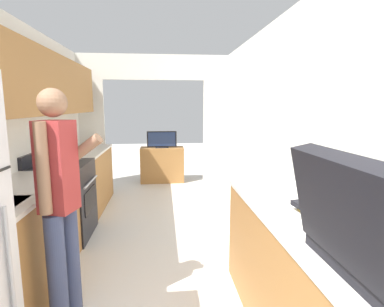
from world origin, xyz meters
The scene contains 12 objects.
wall_left centered at (-1.32, 2.37, 1.50)m, with size 0.38×7.44×2.50m.
wall_right centered at (1.40, 1.92, 1.25)m, with size 0.06×7.44×2.50m.
wall_far_with_doorway centered at (0.00, 5.07, 1.46)m, with size 3.13×0.06×2.50m.
counter_left centered at (-1.07, 2.94, 0.46)m, with size 0.62×3.77×0.91m.
counter_right centered at (1.07, 1.07, 0.46)m, with size 0.62×2.02×0.91m.
range_oven centered at (-1.06, 3.04, 0.46)m, with size 0.66×0.76×1.05m.
person centered at (-0.58, 1.54, 0.92)m, with size 0.54×0.44×1.70m.
suitcase centered at (0.99, 0.47, 1.07)m, with size 0.53×0.65×0.51m.
book_stack centered at (1.07, 1.08, 0.95)m, with size 0.23×0.31×0.08m.
tv_cabinet centered at (0.13, 5.62, 0.36)m, with size 0.89×0.42×0.73m.
television centered at (0.13, 5.58, 0.89)m, with size 0.61×0.16×0.34m.
knife centered at (-1.06, 3.59, 0.92)m, with size 0.05×0.33×0.02m.
Camera 1 is at (0.15, -0.57, 1.59)m, focal length 28.00 mm.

